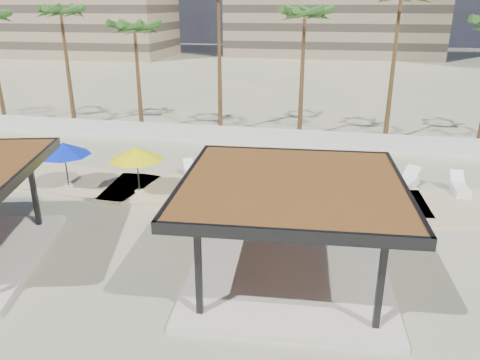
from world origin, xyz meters
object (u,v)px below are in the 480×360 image
object	(u,v)px
pavilion_central	(291,222)
lounger_b	(459,188)
lounger_d	(405,183)
umbrella_c	(270,155)
lounger_a	(191,172)

from	to	relation	value
pavilion_central	lounger_b	distance (m)	12.35
lounger_b	lounger_d	distance (m)	2.67
umbrella_c	pavilion_central	bearing A→B (deg)	-76.03
pavilion_central	umbrella_c	size ratio (longest dim) A/B	2.66
umbrella_c	lounger_d	world-z (taller)	umbrella_c
pavilion_central	umbrella_c	bearing A→B (deg)	99.95
umbrella_c	lounger_b	size ratio (longest dim) A/B	1.37
lounger_a	lounger_d	size ratio (longest dim) A/B	0.78
lounger_d	umbrella_c	bearing A→B (deg)	141.63
lounger_a	pavilion_central	bearing A→B (deg)	-174.79
umbrella_c	lounger_a	xyz separation A→B (m)	(-4.72, 2.38, -2.01)
umbrella_c	lounger_b	world-z (taller)	umbrella_c
lounger_a	lounger_b	bearing A→B (deg)	-118.33
pavilion_central	lounger_a	size ratio (longest dim) A/B	4.07
lounger_a	lounger_d	xyz separation A→B (m)	(11.43, 0.37, 0.05)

